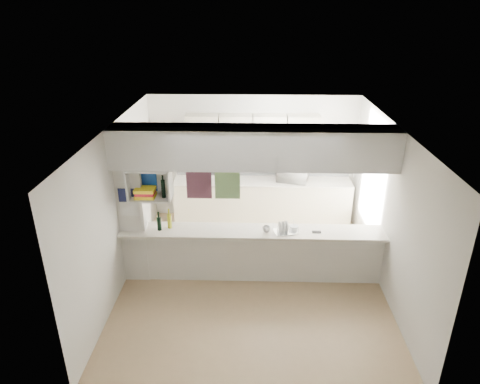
{
  "coord_description": "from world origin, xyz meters",
  "views": [
    {
      "loc": [
        -0.02,
        -5.97,
        4.22
      ],
      "look_at": [
        -0.21,
        0.5,
        1.36
      ],
      "focal_mm": 32.0,
      "sensor_mm": 36.0,
      "label": 1
    }
  ],
  "objects_px": {
    "microwave": "(293,173)",
    "wine_bottles": "(164,222)",
    "bowl": "(292,163)",
    "dish_rack": "(285,228)"
  },
  "relations": [
    {
      "from": "bowl",
      "to": "dish_rack",
      "type": "relative_size",
      "value": 0.62
    },
    {
      "from": "bowl",
      "to": "wine_bottles",
      "type": "distance_m",
      "value": 3.06
    },
    {
      "from": "microwave",
      "to": "wine_bottles",
      "type": "xyz_separation_m",
      "value": [
        -2.21,
        -2.1,
        -0.04
      ]
    },
    {
      "from": "microwave",
      "to": "wine_bottles",
      "type": "bearing_deg",
      "value": 57.48
    },
    {
      "from": "dish_rack",
      "to": "wine_bottles",
      "type": "distance_m",
      "value": 1.92
    },
    {
      "from": "microwave",
      "to": "dish_rack",
      "type": "relative_size",
      "value": 1.45
    },
    {
      "from": "dish_rack",
      "to": "wine_bottles",
      "type": "xyz_separation_m",
      "value": [
        -1.92,
        0.04,
        0.05
      ]
    },
    {
      "from": "microwave",
      "to": "bowl",
      "type": "xyz_separation_m",
      "value": [
        -0.03,
        0.04,
        0.2
      ]
    },
    {
      "from": "wine_bottles",
      "to": "dish_rack",
      "type": "bearing_deg",
      "value": -1.34
    },
    {
      "from": "microwave",
      "to": "bowl",
      "type": "relative_size",
      "value": 2.32
    }
  ]
}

